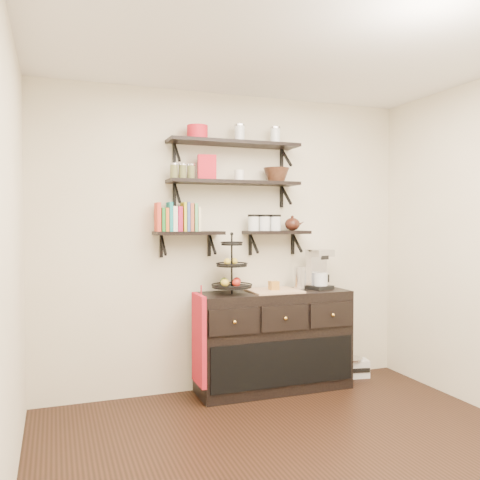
# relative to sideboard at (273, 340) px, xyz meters

# --- Properties ---
(floor) EXTENTS (3.50, 3.50, 0.00)m
(floor) POSITION_rel_sideboard_xyz_m (-0.34, -1.51, -0.45)
(floor) COLOR black
(floor) RESTS_ON ground
(ceiling) EXTENTS (3.50, 3.50, 0.02)m
(ceiling) POSITION_rel_sideboard_xyz_m (-0.34, -1.51, 2.25)
(ceiling) COLOR white
(ceiling) RESTS_ON back_wall
(back_wall) EXTENTS (3.50, 0.02, 2.70)m
(back_wall) POSITION_rel_sideboard_xyz_m (-0.34, 0.24, 0.90)
(back_wall) COLOR beige
(back_wall) RESTS_ON ground
(left_wall) EXTENTS (0.02, 3.50, 2.70)m
(left_wall) POSITION_rel_sideboard_xyz_m (-2.09, -1.51, 0.90)
(left_wall) COLOR beige
(left_wall) RESTS_ON ground
(shelf_top) EXTENTS (1.20, 0.27, 0.23)m
(shelf_top) POSITION_rel_sideboard_xyz_m (-0.34, 0.10, 1.78)
(shelf_top) COLOR black
(shelf_top) RESTS_ON back_wall
(shelf_mid) EXTENTS (1.20, 0.27, 0.23)m
(shelf_mid) POSITION_rel_sideboard_xyz_m (-0.34, 0.10, 1.43)
(shelf_mid) COLOR black
(shelf_mid) RESTS_ON back_wall
(shelf_low_left) EXTENTS (0.60, 0.25, 0.23)m
(shelf_low_left) POSITION_rel_sideboard_xyz_m (-0.76, 0.12, 0.98)
(shelf_low_left) COLOR black
(shelf_low_left) RESTS_ON back_wall
(shelf_low_right) EXTENTS (0.60, 0.25, 0.23)m
(shelf_low_right) POSITION_rel_sideboard_xyz_m (0.08, 0.12, 0.98)
(shelf_low_right) COLOR black
(shelf_low_right) RESTS_ON back_wall
(cookbooks) EXTENTS (0.40, 0.15, 0.26)m
(cookbooks) POSITION_rel_sideboard_xyz_m (-0.83, 0.12, 1.11)
(cookbooks) COLOR red
(cookbooks) RESTS_ON shelf_low_left
(glass_canisters) EXTENTS (0.32, 0.10, 0.13)m
(glass_canisters) POSITION_rel_sideboard_xyz_m (-0.04, 0.12, 1.06)
(glass_canisters) COLOR silver
(glass_canisters) RESTS_ON shelf_low_right
(sideboard) EXTENTS (1.40, 0.50, 0.92)m
(sideboard) POSITION_rel_sideboard_xyz_m (0.00, 0.00, 0.00)
(sideboard) COLOR black
(sideboard) RESTS_ON floor
(fruit_stand) EXTENTS (0.35, 0.35, 0.52)m
(fruit_stand) POSITION_rel_sideboard_xyz_m (-0.40, 0.00, 0.63)
(fruit_stand) COLOR black
(fruit_stand) RESTS_ON sideboard
(candle) EXTENTS (0.08, 0.08, 0.08)m
(candle) POSITION_rel_sideboard_xyz_m (0.00, 0.00, 0.50)
(candle) COLOR #A76D26
(candle) RESTS_ON sideboard
(coffee_maker) EXTENTS (0.24, 0.24, 0.37)m
(coffee_maker) POSITION_rel_sideboard_xyz_m (0.47, 0.03, 0.62)
(coffee_maker) COLOR black
(coffee_maker) RESTS_ON sideboard
(thermal_carafe) EXTENTS (0.11, 0.11, 0.22)m
(thermal_carafe) POSITION_rel_sideboard_xyz_m (0.26, -0.02, 0.56)
(thermal_carafe) COLOR silver
(thermal_carafe) RESTS_ON sideboard
(apron) EXTENTS (0.04, 0.33, 0.76)m
(apron) POSITION_rel_sideboard_xyz_m (-0.73, -0.10, 0.09)
(apron) COLOR maroon
(apron) RESTS_ON sideboard
(radio) EXTENTS (0.35, 0.25, 0.19)m
(radio) POSITION_rel_sideboard_xyz_m (0.88, 0.08, -0.36)
(radio) COLOR silver
(radio) RESTS_ON floor
(recipe_box) EXTENTS (0.17, 0.08, 0.22)m
(recipe_box) POSITION_rel_sideboard_xyz_m (-0.60, 0.10, 1.56)
(recipe_box) COLOR red
(recipe_box) RESTS_ON shelf_mid
(walnut_bowl) EXTENTS (0.24, 0.24, 0.13)m
(walnut_bowl) POSITION_rel_sideboard_xyz_m (0.07, 0.10, 1.51)
(walnut_bowl) COLOR black
(walnut_bowl) RESTS_ON shelf_mid
(ramekins) EXTENTS (0.09, 0.09, 0.10)m
(ramekins) POSITION_rel_sideboard_xyz_m (-0.30, 0.10, 1.50)
(ramekins) COLOR white
(ramekins) RESTS_ON shelf_mid
(teapot) EXTENTS (0.21, 0.17, 0.14)m
(teapot) POSITION_rel_sideboard_xyz_m (0.24, 0.12, 1.07)
(teapot) COLOR black
(teapot) RESTS_ON shelf_low_right
(red_pot) EXTENTS (0.18, 0.18, 0.12)m
(red_pot) POSITION_rel_sideboard_xyz_m (-0.68, 0.10, 1.86)
(red_pot) COLOR red
(red_pot) RESTS_ON shelf_top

